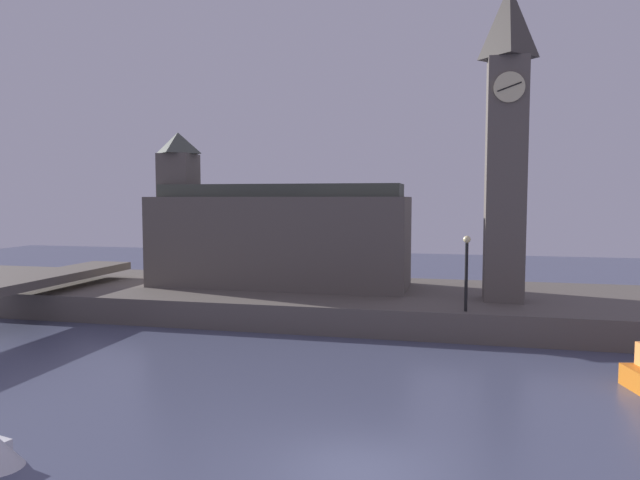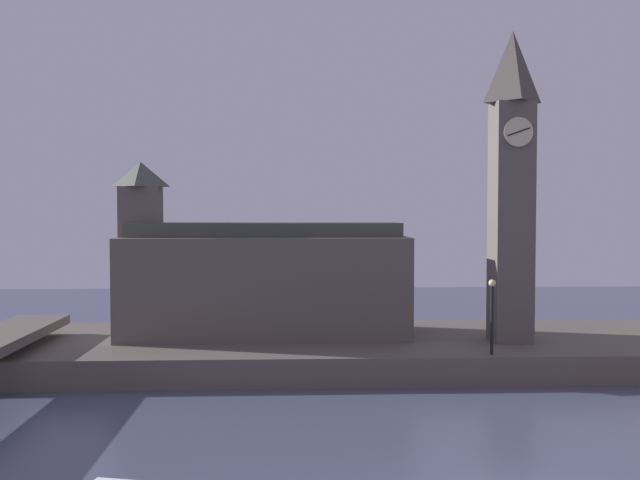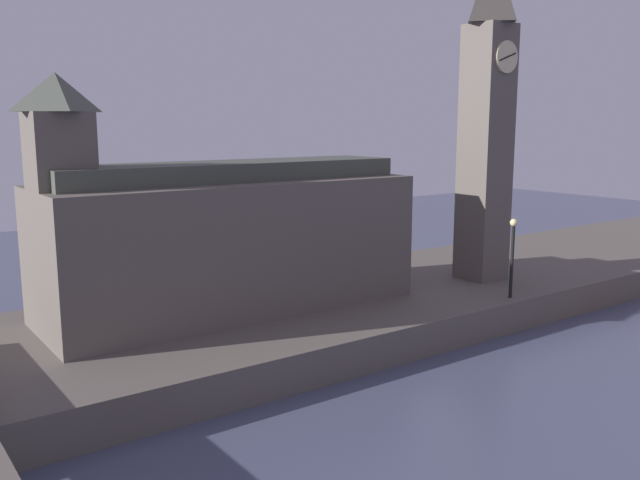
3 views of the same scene
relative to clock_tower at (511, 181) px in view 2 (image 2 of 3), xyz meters
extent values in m
cube|color=#5B544C|center=(-5.09, 1.71, -9.53)|extent=(70.00, 12.00, 1.50)
cube|color=#5B544C|center=(0.00, 0.00, -2.26)|extent=(2.07, 2.07, 13.03)
cylinder|color=beige|center=(0.00, -1.09, 2.57)|extent=(1.57, 0.12, 1.57)
cube|color=black|center=(0.00, -1.16, 2.57)|extent=(1.20, 0.04, 0.47)
pyramid|color=#403A35|center=(0.00, 0.00, 6.21)|extent=(2.27, 2.27, 3.90)
cube|color=#5B544C|center=(-13.51, 2.54, -5.93)|extent=(16.28, 5.69, 5.69)
cube|color=#5B544C|center=(-20.57, 2.54, -4.51)|extent=(2.16, 2.16, 8.54)
pyramid|color=#474C42|center=(-20.57, 2.54, 0.47)|extent=(2.38, 2.38, 1.42)
cube|color=#42473D|center=(-13.51, 2.54, -2.69)|extent=(15.46, 3.41, 0.80)
cylinder|color=black|center=(-2.04, -3.60, -7.08)|extent=(0.16, 0.16, 3.41)
sphere|color=#F2E099|center=(-2.04, -3.60, -5.19)|extent=(0.36, 0.36, 0.36)
camera|label=1|loc=(-2.79, -32.51, -3.19)|focal=32.04mm
camera|label=2|loc=(-12.16, -38.58, -1.62)|focal=40.15mm
camera|label=3|loc=(-27.43, -23.28, -0.65)|focal=37.75mm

